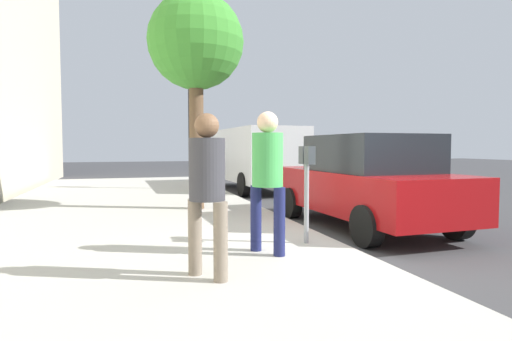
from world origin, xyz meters
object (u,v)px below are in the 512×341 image
parked_van_far (255,155)px  traffic_signal (193,116)px  street_tree (196,44)px  parked_sedan_near (365,181)px  pedestrian_bystander (207,182)px  pedestrian_at_meter (267,169)px  parking_meter (307,173)px

parked_van_far → traffic_signal: size_ratio=1.46×
street_tree → traffic_signal: street_tree is taller
parked_sedan_near → parked_van_far: parked_van_far is taller
pedestrian_bystander → parked_van_far: bearing=35.5°
parked_van_far → street_tree: (-4.80, 2.84, 2.57)m
pedestrian_bystander → parked_sedan_near: pedestrian_bystander is taller
pedestrian_at_meter → traffic_signal: traffic_signal is taller
pedestrian_bystander → pedestrian_at_meter: bearing=5.8°
parked_sedan_near → parked_van_far: size_ratio=0.85×
street_tree → pedestrian_bystander: bearing=172.3°
pedestrian_at_meter → street_tree: 4.98m
parked_sedan_near → street_tree: 4.75m
street_tree → traffic_signal: size_ratio=1.34×
parking_meter → parked_sedan_near: (1.45, -1.85, -0.27)m
parked_sedan_near → pedestrian_at_meter: bearing=125.4°
pedestrian_bystander → parked_van_far: 10.48m
parked_sedan_near → pedestrian_bystander: bearing=126.9°
parking_meter → traffic_signal: bearing=2.6°
parking_meter → street_tree: (3.87, 0.99, 2.66)m
pedestrian_at_meter → parked_sedan_near: size_ratio=0.42×
traffic_signal → street_tree: bearing=172.4°
pedestrian_at_meter → parked_van_far: parked_van_far is taller
parking_meter → parked_van_far: bearing=-12.1°
traffic_signal → pedestrian_bystander: bearing=172.4°
parked_sedan_near → street_tree: street_tree is taller
parking_meter → parked_van_far: 8.86m
parking_meter → street_tree: street_tree is taller
traffic_signal → parked_sedan_near: bearing=-162.2°
parked_van_far → traffic_signal: traffic_signal is taller
parking_meter → parked_sedan_near: 2.37m
pedestrian_at_meter → street_tree: (4.27, 0.26, 2.56)m
parking_meter → pedestrian_bystander: (-1.20, 1.67, 0.02)m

